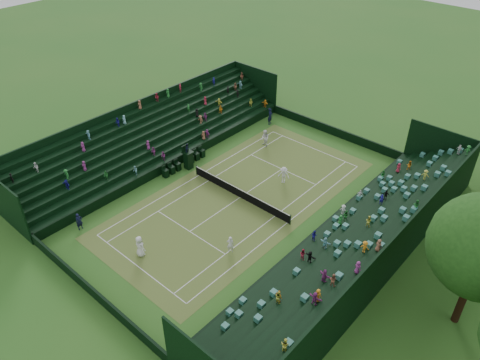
% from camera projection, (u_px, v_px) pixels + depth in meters
% --- Properties ---
extents(ground, '(160.00, 160.00, 0.00)m').
position_uv_depth(ground, '(240.00, 198.00, 43.48)').
color(ground, '#2B6620').
rests_on(ground, ground).
extents(court_surface, '(12.97, 26.77, 0.01)m').
position_uv_depth(court_surface, '(240.00, 198.00, 43.48)').
color(court_surface, '#3D6D24').
rests_on(court_surface, ground).
extents(perimeter_wall_north, '(17.17, 0.20, 1.00)m').
position_uv_depth(perimeter_wall_north, '(333.00, 131.00, 52.91)').
color(perimeter_wall_north, black).
rests_on(perimeter_wall_north, ground).
extents(perimeter_wall_south, '(17.17, 0.20, 1.00)m').
position_uv_depth(perimeter_wall_south, '(93.00, 292.00, 33.47)').
color(perimeter_wall_south, black).
rests_on(perimeter_wall_south, ground).
extents(perimeter_wall_east, '(0.20, 31.77, 1.00)m').
position_uv_depth(perimeter_wall_east, '(317.00, 234.00, 38.57)').
color(perimeter_wall_east, black).
rests_on(perimeter_wall_east, ground).
extents(perimeter_wall_west, '(0.20, 31.77, 1.00)m').
position_uv_depth(perimeter_wall_west, '(178.00, 160.00, 47.82)').
color(perimeter_wall_west, black).
rests_on(perimeter_wall_west, ground).
extents(north_grandstand, '(6.60, 32.00, 4.90)m').
position_uv_depth(north_grandstand, '(364.00, 248.00, 35.69)').
color(north_grandstand, black).
rests_on(north_grandstand, ground).
extents(south_grandstand, '(6.60, 32.00, 4.90)m').
position_uv_depth(south_grandstand, '(151.00, 138.00, 49.49)').
color(south_grandstand, black).
rests_on(south_grandstand, ground).
extents(tennis_net, '(11.67, 0.10, 1.06)m').
position_uv_depth(tennis_net, '(240.00, 193.00, 43.18)').
color(tennis_net, black).
rests_on(tennis_net, ground).
extents(umpire_chair, '(0.91, 0.91, 2.85)m').
position_uv_depth(umpire_chair, '(188.00, 158.00, 46.89)').
color(umpire_chair, black).
rests_on(umpire_chair, ground).
extents(courtside_chairs, '(0.54, 5.51, 1.18)m').
position_uv_depth(courtside_chairs, '(184.00, 163.00, 47.58)').
color(courtside_chairs, black).
rests_on(courtside_chairs, ground).
extents(player_near_west, '(0.98, 0.69, 1.89)m').
position_uv_depth(player_near_west, '(140.00, 246.00, 36.71)').
color(player_near_west, white).
rests_on(player_near_west, ground).
extents(player_near_east, '(0.68, 0.65, 1.57)m').
position_uv_depth(player_near_east, '(230.00, 244.00, 37.14)').
color(player_near_east, silver).
rests_on(player_near_east, ground).
extents(player_far_west, '(1.13, 1.01, 1.92)m').
position_uv_depth(player_far_west, '(265.00, 138.00, 50.60)').
color(player_far_west, white).
rests_on(player_far_west, ground).
extents(player_far_east, '(1.29, 1.07, 1.74)m').
position_uv_depth(player_far_east, '(284.00, 175.00, 45.00)').
color(player_far_east, white).
rests_on(player_far_east, ground).
extents(line_judge_north, '(0.67, 0.84, 2.02)m').
position_uv_depth(line_judge_north, '(270.00, 116.00, 54.78)').
color(line_judge_north, black).
rests_on(line_judge_north, ground).
extents(line_judge_south, '(0.40, 0.59, 1.61)m').
position_uv_depth(line_judge_south, '(79.00, 222.00, 39.41)').
color(line_judge_south, black).
rests_on(line_judge_south, ground).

